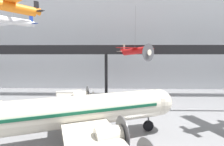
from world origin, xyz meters
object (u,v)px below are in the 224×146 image
object	(u,v)px
airliner_silver_main	(74,112)
suspended_plane_white_twin	(14,21)
suspended_plane_orange_highwing	(12,7)
suspended_plane_red_highwing	(135,51)

from	to	relation	value
airliner_silver_main	suspended_plane_white_twin	xyz separation A→B (m)	(-12.81, 12.07, 11.38)
airliner_silver_main	suspended_plane_orange_highwing	size ratio (longest dim) A/B	3.86
suspended_plane_white_twin	suspended_plane_orange_highwing	bearing A→B (deg)	61.13
suspended_plane_red_highwing	suspended_plane_orange_highwing	world-z (taller)	suspended_plane_orange_highwing
airliner_silver_main	suspended_plane_red_highwing	world-z (taller)	suspended_plane_red_highwing
airliner_silver_main	suspended_plane_white_twin	bearing A→B (deg)	115.76
suspended_plane_red_highwing	suspended_plane_orange_highwing	distance (m)	22.27
suspended_plane_orange_highwing	suspended_plane_red_highwing	bearing A→B (deg)	172.70
suspended_plane_red_highwing	suspended_plane_white_twin	distance (m)	22.26
airliner_silver_main	suspended_plane_red_highwing	size ratio (longest dim) A/B	2.53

